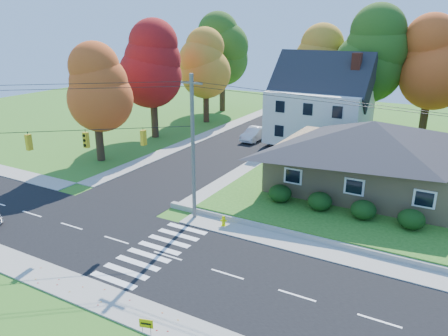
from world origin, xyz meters
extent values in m
plane|color=#3D7923|center=(0.00, 0.00, 0.00)|extent=(120.00, 120.00, 0.00)
cube|color=black|center=(0.00, 0.00, 0.01)|extent=(90.00, 8.00, 0.02)
cube|color=black|center=(-8.00, 26.00, 0.01)|extent=(8.00, 44.00, 0.02)
cube|color=#9C9A90|center=(0.00, 5.00, 0.04)|extent=(90.00, 2.00, 0.08)
cube|color=#9C9A90|center=(0.00, -5.00, 0.04)|extent=(90.00, 2.00, 0.08)
cube|color=#3D7923|center=(13.00, 21.00, 0.25)|extent=(30.00, 30.00, 0.50)
cube|color=tan|center=(8.00, 16.00, 2.10)|extent=(14.00, 10.00, 3.20)
pyramid|color=#26262B|center=(8.00, 16.00, 4.80)|extent=(14.60, 10.60, 2.20)
cube|color=silver|center=(0.00, 28.00, 3.30)|extent=(10.00, 8.00, 5.60)
pyramid|color=#26262B|center=(0.00, 28.00, 7.30)|extent=(10.40, 8.40, 2.40)
cube|color=brown|center=(3.50, 28.00, 5.30)|extent=(0.90, 0.90, 9.60)
ellipsoid|color=#163A10|center=(3.00, 9.80, 1.14)|extent=(1.70, 1.70, 1.27)
ellipsoid|color=#163A10|center=(6.00, 9.80, 1.14)|extent=(1.70, 1.70, 1.27)
ellipsoid|color=#163A10|center=(9.00, 9.80, 1.14)|extent=(1.70, 1.70, 1.27)
ellipsoid|color=#163A10|center=(12.00, 9.80, 1.14)|extent=(1.70, 1.70, 1.27)
cylinder|color=#666059|center=(-1.50, 5.20, 5.00)|extent=(0.26, 0.26, 10.00)
cube|color=#666059|center=(-1.50, 5.20, 9.40)|extent=(1.60, 0.12, 0.12)
cube|color=gold|center=(-9.50, -1.20, 5.95)|extent=(0.26, 0.34, 1.00)
cube|color=gold|center=(-6.80, 0.95, 5.95)|extent=(0.34, 0.26, 1.00)
cube|color=gold|center=(-4.00, 3.20, 5.95)|extent=(0.26, 0.34, 1.00)
cylinder|color=black|center=(-8.00, 0.00, 6.60)|extent=(13.02, 10.43, 0.04)
cylinder|color=#3F2A19|center=(-2.00, 34.00, 3.20)|extent=(0.80, 0.80, 5.40)
sphere|color=#C78726|center=(-2.00, 34.00, 7.10)|extent=(6.72, 6.72, 6.72)
sphere|color=#C78726|center=(-2.00, 34.00, 8.78)|extent=(5.91, 5.91, 5.91)
sphere|color=#C78726|center=(-2.00, 34.00, 10.46)|extent=(5.11, 5.11, 5.11)
cylinder|color=#3F2A19|center=(4.00, 33.00, 3.65)|extent=(0.86, 0.86, 6.30)
sphere|color=#315D19|center=(4.00, 33.00, 8.20)|extent=(7.84, 7.84, 7.84)
sphere|color=#315D19|center=(4.00, 33.00, 10.16)|extent=(6.90, 6.90, 6.90)
sphere|color=#315D19|center=(4.00, 33.00, 12.12)|extent=(5.96, 5.96, 5.96)
cylinder|color=#3F2A19|center=(10.00, 34.00, 3.43)|extent=(0.83, 0.83, 5.85)
sphere|color=#D3511D|center=(10.00, 34.00, 7.65)|extent=(7.28, 7.28, 7.28)
sphere|color=#D3511D|center=(10.00, 34.00, 9.47)|extent=(6.41, 6.41, 6.41)
sphere|color=#D3511D|center=(10.00, 34.00, 11.29)|extent=(5.53, 5.53, 5.53)
cylinder|color=#3F2A19|center=(-17.00, 12.00, 2.48)|extent=(0.77, 0.77, 4.95)
sphere|color=#D3511D|center=(-17.00, 12.00, 6.05)|extent=(6.16, 6.16, 6.16)
sphere|color=#D3511D|center=(-17.00, 12.00, 7.59)|extent=(5.42, 5.42, 5.42)
sphere|color=#D3511D|center=(-17.00, 12.00, 9.13)|extent=(4.68, 4.68, 4.68)
cylinder|color=#3F2A19|center=(-18.00, 22.00, 2.93)|extent=(0.83, 0.83, 5.85)
sphere|color=#A31716|center=(-18.00, 22.00, 7.15)|extent=(7.28, 7.28, 7.28)
sphere|color=#A31716|center=(-18.00, 22.00, 8.97)|extent=(6.41, 6.41, 6.41)
sphere|color=#A31716|center=(-18.00, 22.00, 10.79)|extent=(5.53, 5.53, 5.53)
cylinder|color=#3F2A19|center=(-17.00, 32.00, 2.70)|extent=(0.80, 0.80, 5.40)
sphere|color=#C78726|center=(-17.00, 32.00, 6.60)|extent=(6.72, 6.72, 6.72)
sphere|color=#C78726|center=(-17.00, 32.00, 8.28)|extent=(5.91, 5.91, 5.91)
sphere|color=#C78726|center=(-17.00, 32.00, 9.96)|extent=(5.11, 5.11, 5.11)
cylinder|color=#3F2A19|center=(-19.00, 40.00, 3.15)|extent=(0.86, 0.86, 6.30)
sphere|color=#315D19|center=(-19.00, 40.00, 7.70)|extent=(7.84, 7.84, 7.84)
sphere|color=#315D19|center=(-19.00, 40.00, 9.66)|extent=(6.90, 6.90, 6.90)
sphere|color=#315D19|center=(-19.00, 40.00, 11.62)|extent=(5.96, 5.96, 5.96)
imported|color=silver|center=(-6.98, 26.33, 0.78)|extent=(1.66, 4.61, 1.51)
cylinder|color=#F1F302|center=(0.93, 5.02, 0.05)|extent=(0.35, 0.35, 0.10)
cylinder|color=#F1F302|center=(0.93, 5.02, 0.34)|extent=(0.23, 0.23, 0.53)
sphere|color=#F1F302|center=(0.93, 5.02, 0.65)|extent=(0.25, 0.25, 0.25)
cylinder|color=#F1F302|center=(0.93, 5.02, 0.43)|extent=(0.44, 0.27, 0.12)
cylinder|color=black|center=(3.01, -5.96, 0.27)|extent=(0.02, 0.02, 0.53)
cylinder|color=black|center=(3.48, -5.96, 0.27)|extent=(0.02, 0.02, 0.53)
cube|color=#E5C104|center=(3.25, -5.96, 0.59)|extent=(0.62, 0.21, 0.43)
camera|label=1|loc=(13.99, -18.12, 13.09)|focal=35.00mm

